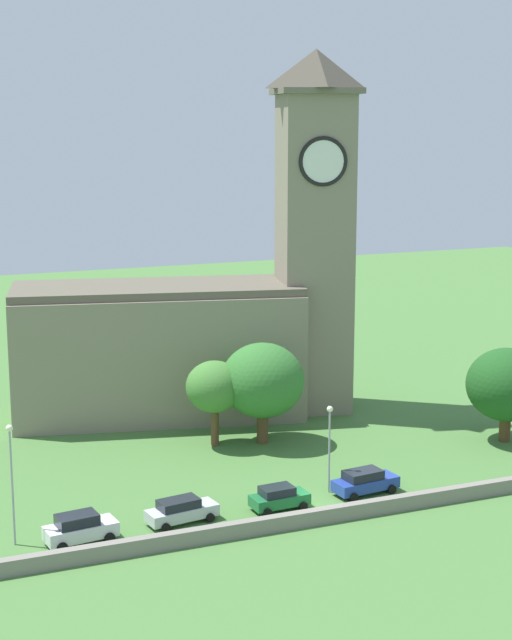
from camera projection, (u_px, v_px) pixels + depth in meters
ground_plane at (234, 444)px, 82.42m from camera, size 200.00×200.00×0.00m
church at (205, 315)px, 89.66m from camera, size 31.54×15.15×32.25m
quay_barrier at (330, 514)px, 66.38m from camera, size 51.74×0.70×1.03m
car_white at (80, 528)px, 62.98m from camera, size 4.71×2.60×1.93m
car_silver at (181, 511)px, 66.18m from camera, size 4.98×2.56×1.67m
car_green at (279, 498)px, 68.50m from camera, size 4.10×2.23×1.64m
car_blue at (365, 482)px, 71.36m from camera, size 4.96×2.56×1.75m
streetlamp_west_end at (11, 467)px, 61.90m from camera, size 0.44×0.44×7.86m
streetlamp_west_mid at (329, 434)px, 70.95m from camera, size 0.44×0.44×6.41m
tree_by_tower at (215, 387)px, 81.18m from camera, size 4.69×4.69×7.08m
tree_churchyard at (263, 381)px, 81.81m from camera, size 6.84×6.84×8.38m
tree_riverside_west at (507, 385)px, 82.29m from camera, size 6.71×6.71×7.86m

